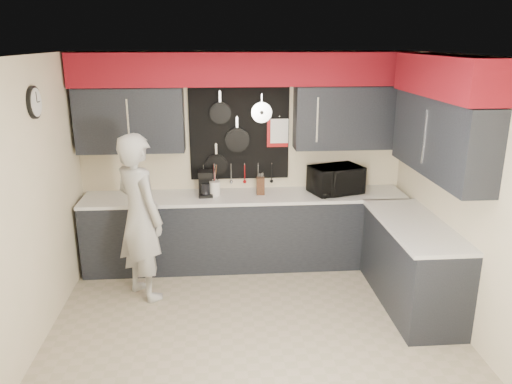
{
  "coord_description": "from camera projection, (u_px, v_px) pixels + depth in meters",
  "views": [
    {
      "loc": [
        -0.32,
        -4.32,
        2.74
      ],
      "look_at": [
        0.06,
        0.5,
        1.25
      ],
      "focal_mm": 35.0,
      "sensor_mm": 36.0,
      "label": 1
    }
  ],
  "objects": [
    {
      "name": "ground",
      "position": [
        254.0,
        327.0,
        4.94
      ],
      "size": [
        4.0,
        4.0,
        0.0
      ],
      "primitive_type": "plane",
      "color": "tan",
      "rests_on": "ground"
    },
    {
      "name": "back_wall_assembly",
      "position": [
        245.0,
        103.0,
        5.88
      ],
      "size": [
        4.0,
        0.36,
        2.6
      ],
      "color": "beige",
      "rests_on": "ground"
    },
    {
      "name": "right_wall_assembly",
      "position": [
        445.0,
        125.0,
        4.76
      ],
      "size": [
        0.36,
        3.5,
        2.6
      ],
      "color": "beige",
      "rests_on": "ground"
    },
    {
      "name": "left_wall_assembly",
      "position": [
        30.0,
        204.0,
        4.42
      ],
      "size": [
        0.05,
        3.5,
        2.6
      ],
      "color": "beige",
      "rests_on": "ground"
    },
    {
      "name": "base_cabinets",
      "position": [
        288.0,
        239.0,
        5.92
      ],
      "size": [
        3.95,
        2.2,
        0.92
      ],
      "color": "black",
      "rests_on": "ground"
    },
    {
      "name": "microwave",
      "position": [
        336.0,
        180.0,
        6.09
      ],
      "size": [
        0.7,
        0.58,
        0.33
      ],
      "primitive_type": "imported",
      "rotation": [
        0.0,
        0.0,
        0.32
      ],
      "color": "black",
      "rests_on": "base_cabinets"
    },
    {
      "name": "knife_block",
      "position": [
        260.0,
        186.0,
        6.05
      ],
      "size": [
        0.1,
        0.1,
        0.21
      ],
      "primitive_type": "cube",
      "rotation": [
        0.0,
        0.0,
        -0.02
      ],
      "color": "#331C10",
      "rests_on": "base_cabinets"
    },
    {
      "name": "utensil_crock",
      "position": [
        215.0,
        188.0,
        6.02
      ],
      "size": [
        0.13,
        0.13,
        0.17
      ],
      "primitive_type": "cylinder",
      "color": "white",
      "rests_on": "base_cabinets"
    },
    {
      "name": "coffee_maker",
      "position": [
        205.0,
        183.0,
        5.98
      ],
      "size": [
        0.17,
        0.21,
        0.31
      ],
      "rotation": [
        0.0,
        0.0,
        0.03
      ],
      "color": "black",
      "rests_on": "base_cabinets"
    },
    {
      "name": "person",
      "position": [
        140.0,
        217.0,
        5.31
      ],
      "size": [
        0.77,
        0.79,
        1.82
      ],
      "primitive_type": "imported",
      "rotation": [
        0.0,
        0.0,
        2.29
      ],
      "color": "#A8A8A6",
      "rests_on": "ground"
    }
  ]
}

